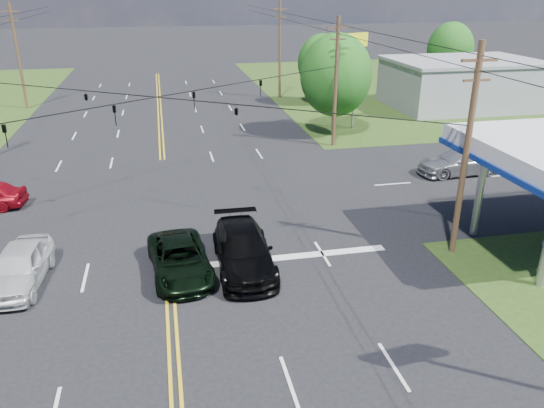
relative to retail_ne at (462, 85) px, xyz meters
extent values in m
plane|color=black|center=(-30.00, -20.00, -2.20)|extent=(280.00, 280.00, 0.00)
cube|color=#243F14|center=(5.00, 12.00, -2.20)|extent=(46.00, 48.00, 0.03)
cube|color=silver|center=(-25.00, -28.00, -2.20)|extent=(10.00, 0.50, 0.02)
cube|color=gray|center=(0.00, 0.00, 0.00)|extent=(14.00, 10.00, 4.40)
cylinder|color=#A5A5AA|center=(-15.00, -27.50, 0.12)|extent=(0.36, 0.36, 4.65)
cylinder|color=#3D2D19|center=(-17.00, -29.00, 2.55)|extent=(0.28, 0.28, 9.50)
cube|color=#3D2D19|center=(-17.00, -29.00, 6.50)|extent=(1.60, 0.12, 0.12)
cube|color=#3D2D19|center=(-17.00, -29.00, 5.70)|extent=(1.20, 0.10, 0.10)
cylinder|color=#3D2D19|center=(-17.00, -11.00, 2.55)|extent=(0.28, 0.28, 9.50)
cube|color=#3D2D19|center=(-17.00, -11.00, 6.50)|extent=(1.60, 0.12, 0.12)
cube|color=#3D2D19|center=(-17.00, -11.00, 5.70)|extent=(1.20, 0.10, 0.10)
cylinder|color=#3D2D19|center=(-43.00, 8.00, 2.80)|extent=(0.28, 0.28, 10.00)
cube|color=#3D2D19|center=(-43.00, 8.00, 7.00)|extent=(1.60, 0.12, 0.12)
cube|color=#3D2D19|center=(-43.00, 8.00, 6.20)|extent=(1.20, 0.10, 0.10)
cylinder|color=#3D2D19|center=(-17.00, 8.00, 2.80)|extent=(0.28, 0.28, 10.00)
cube|color=#3D2D19|center=(-17.00, 8.00, 7.00)|extent=(1.60, 0.12, 0.12)
cube|color=#3D2D19|center=(-17.00, 8.00, 6.20)|extent=(1.20, 0.10, 0.10)
imported|color=black|center=(-36.50, -24.50, 3.22)|extent=(0.17, 0.21, 1.05)
imported|color=black|center=(-32.08, -21.44, 3.22)|extent=(0.17, 0.21, 1.05)
imported|color=black|center=(-27.92, -18.56, 3.22)|extent=(0.17, 0.21, 1.05)
imported|color=black|center=(-23.50, -15.50, 3.22)|extent=(0.17, 0.21, 1.05)
imported|color=black|center=(-33.90, -17.30, 3.50)|extent=(1.24, 0.26, 0.50)
imported|color=black|center=(-26.10, -22.70, 3.50)|extent=(1.24, 0.26, 0.50)
cylinder|color=black|center=(-17.00, -22.00, 6.70)|extent=(0.04, 100.00, 0.04)
cylinder|color=black|center=(-17.00, -22.00, 6.10)|extent=(0.04, 100.00, 0.04)
cylinder|color=#3D2D19|center=(-16.00, -8.00, -0.55)|extent=(0.36, 0.36, 3.30)
ellipsoid|color=#134916|center=(-16.00, -8.00, 2.67)|extent=(5.70, 5.70, 6.60)
cylinder|color=#3D2D19|center=(-13.50, 4.00, -0.77)|extent=(0.36, 0.36, 2.86)
ellipsoid|color=#134916|center=(-13.50, 4.00, 2.03)|extent=(4.94, 4.94, 5.72)
cylinder|color=#3D2D19|center=(4.00, 10.00, -0.66)|extent=(0.36, 0.36, 3.08)
ellipsoid|color=#134916|center=(4.00, 10.00, 2.35)|extent=(5.32, 5.32, 6.16)
imported|color=black|center=(-29.50, -28.50, -1.48)|extent=(2.86, 5.36, 1.43)
imported|color=black|center=(-26.75, -28.50, -1.35)|extent=(2.49, 5.89, 1.70)
imported|color=silver|center=(-36.00, -28.00, -1.38)|extent=(2.32, 4.98, 1.65)
imported|color=#9C9CA0|center=(-10.90, -19.00, -1.38)|extent=(5.76, 2.52, 1.65)
cylinder|color=#A5A5AA|center=(-13.76, -6.27, 1.78)|extent=(0.20, 0.20, 7.96)
cube|color=yellow|center=(-13.76, -6.27, 5.16)|extent=(2.12, 1.07, 1.10)
camera|label=1|loc=(-29.73, -48.81, 9.33)|focal=35.00mm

